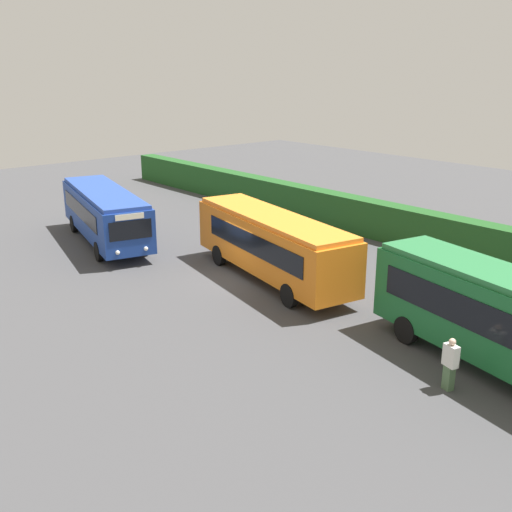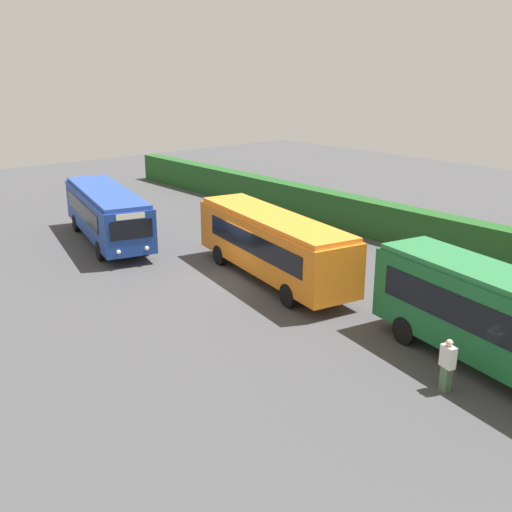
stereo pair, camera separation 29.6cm
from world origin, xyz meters
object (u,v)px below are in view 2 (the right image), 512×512
bus_orange (272,243)px  bus_green (493,315)px  person_center (447,364)px  bus_blue (107,212)px  person_left (356,255)px  traffic_cone (253,215)px

bus_orange → bus_green: 10.94m
person_center → bus_green: bearing=-166.8°
bus_blue → person_left: 14.02m
person_left → bus_orange: bearing=-132.6°
bus_orange → person_left: bus_orange is taller
person_center → bus_blue: bearing=-73.7°
bus_green → traffic_cone: (-20.15, 6.90, -1.60)m
bus_orange → person_left: (1.83, 3.71, -0.90)m
person_left → traffic_cone: person_left is taller
bus_blue → traffic_cone: 9.59m
bus_blue → traffic_cone: bus_blue is taller
bus_blue → person_left: bearing=41.5°
bus_orange → bus_green: bus_green is taller
bus_blue → person_left: size_ratio=6.25×
traffic_cone → person_center: bearing=-24.4°
bus_blue → bus_orange: size_ratio=0.99×
person_left → traffic_cone: 11.42m
bus_blue → person_center: (21.37, 0.28, -0.84)m
bus_green → traffic_cone: bus_green is taller
bus_green → traffic_cone: 21.36m
bus_orange → person_center: 11.18m
bus_orange → person_left: 4.23m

